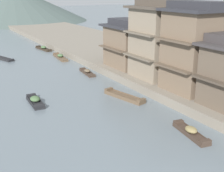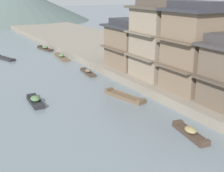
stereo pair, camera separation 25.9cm
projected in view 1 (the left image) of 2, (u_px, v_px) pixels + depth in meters
name	position (u px, v px, depth m)	size (l,w,h in m)	color
riverbank_right	(136.00, 57.00, 47.68)	(18.00, 110.00, 0.89)	gray
boat_moored_nearest	(124.00, 97.00, 30.58)	(2.16, 5.11, 0.53)	brown
boat_moored_second	(3.00, 59.00, 47.77)	(2.63, 5.06, 0.38)	#232326
boat_moored_third	(191.00, 132.00, 22.73)	(1.57, 3.99, 0.69)	#423328
boat_moored_far	(60.00, 57.00, 48.45)	(1.52, 5.75, 0.74)	brown
boat_midriver_drifting	(44.00, 48.00, 55.54)	(1.67, 5.14, 0.73)	#33281E
boat_midriver_upstream	(87.00, 72.00, 39.60)	(1.25, 4.19, 0.62)	#423328
boat_upstream_distant	(35.00, 101.00, 29.08)	(1.17, 3.72, 0.75)	#232326
house_waterfront_second	(194.00, 48.00, 29.24)	(5.84, 5.67, 8.74)	#75604C
house_waterfront_tall	(161.00, 40.00, 34.13)	(6.79, 5.97, 8.74)	gray
house_waterfront_narrow	(129.00, 44.00, 39.12)	(5.96, 6.57, 6.14)	#75604C
hill_far_west	(13.00, 3.00, 106.67)	(52.47, 52.47, 12.17)	#4C5B56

